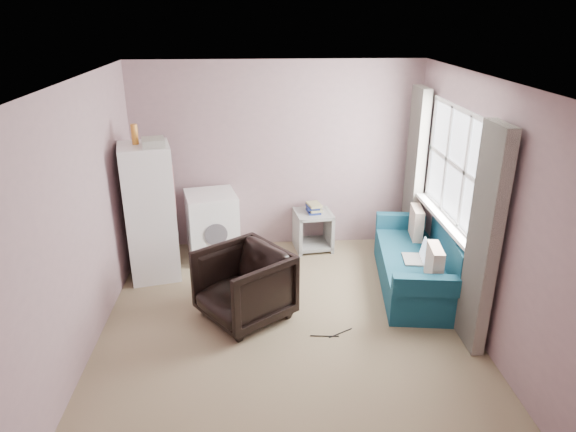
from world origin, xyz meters
name	(u,v)px	position (x,y,z in m)	size (l,w,h in m)	color
room	(289,215)	(0.02, 0.01, 1.25)	(3.84, 4.24, 2.54)	#907D5E
armchair	(244,282)	(-0.44, 0.22, 0.42)	(0.82, 0.77, 0.84)	black
fridge	(150,212)	(-1.55, 1.23, 0.84)	(0.69, 0.68, 1.88)	white
washing_machine	(212,224)	(-0.88, 1.71, 0.46)	(0.75, 0.75, 0.88)	white
side_table	(313,227)	(0.47, 1.88, 0.31)	(0.54, 0.54, 0.66)	gray
sofa	(423,264)	(1.65, 0.74, 0.30)	(1.06, 1.93, 0.82)	navy
window_dressing	(443,200)	(1.78, 0.70, 1.11)	(0.17, 2.62, 2.18)	white
floor_cables	(333,334)	(0.46, -0.18, 0.01)	(0.45, 0.15, 0.01)	black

